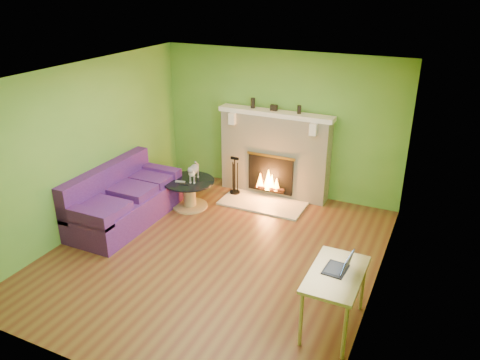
# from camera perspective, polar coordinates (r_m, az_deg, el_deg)

# --- Properties ---
(floor) EXTENTS (5.00, 5.00, 0.00)m
(floor) POSITION_cam_1_polar(r_m,az_deg,el_deg) (6.97, -2.99, -8.89)
(floor) COLOR #5E2E1B
(floor) RESTS_ON ground
(ceiling) EXTENTS (5.00, 5.00, 0.00)m
(ceiling) POSITION_cam_1_polar(r_m,az_deg,el_deg) (5.99, -3.52, 12.61)
(ceiling) COLOR white
(ceiling) RESTS_ON wall_back
(wall_back) EXTENTS (5.00, 0.00, 5.00)m
(wall_back) POSITION_cam_1_polar(r_m,az_deg,el_deg) (8.52, 4.80, 6.86)
(wall_back) COLOR #51902F
(wall_back) RESTS_ON floor
(wall_front) EXTENTS (5.00, 0.00, 5.00)m
(wall_front) POSITION_cam_1_polar(r_m,az_deg,el_deg) (4.58, -18.42, -9.89)
(wall_front) COLOR #51902F
(wall_front) RESTS_ON floor
(wall_left) EXTENTS (0.00, 5.00, 5.00)m
(wall_left) POSITION_cam_1_polar(r_m,az_deg,el_deg) (7.64, -18.31, 3.74)
(wall_left) COLOR #51902F
(wall_left) RESTS_ON floor
(wall_right) EXTENTS (0.00, 5.00, 5.00)m
(wall_right) POSITION_cam_1_polar(r_m,az_deg,el_deg) (5.73, 17.02, -2.68)
(wall_right) COLOR #51902F
(wall_right) RESTS_ON floor
(window_frame) EXTENTS (0.00, 1.20, 1.20)m
(window_frame) POSITION_cam_1_polar(r_m,az_deg,el_deg) (4.82, 15.48, -4.30)
(window_frame) COLOR silver
(window_frame) RESTS_ON wall_right
(window_pane) EXTENTS (0.00, 1.06, 1.06)m
(window_pane) POSITION_cam_1_polar(r_m,az_deg,el_deg) (4.82, 15.39, -4.28)
(window_pane) COLOR white
(window_pane) RESTS_ON wall_right
(fireplace) EXTENTS (2.10, 0.46, 1.58)m
(fireplace) POSITION_cam_1_polar(r_m,az_deg,el_deg) (8.52, 4.24, 3.14)
(fireplace) COLOR beige
(fireplace) RESTS_ON floor
(hearth) EXTENTS (1.50, 0.75, 0.03)m
(hearth) POSITION_cam_1_polar(r_m,az_deg,el_deg) (8.38, 2.80, -2.82)
(hearth) COLOR beige
(hearth) RESTS_ON floor
(mantel) EXTENTS (2.10, 0.28, 0.08)m
(mantel) POSITION_cam_1_polar(r_m,az_deg,el_deg) (8.27, 4.35, 8.09)
(mantel) COLOR white
(mantel) RESTS_ON fireplace
(sofa) EXTENTS (0.93, 2.05, 0.92)m
(sofa) POSITION_cam_1_polar(r_m,az_deg,el_deg) (7.92, -14.11, -2.46)
(sofa) COLOR #421759
(sofa) RESTS_ON floor
(coffee_table) EXTENTS (0.89, 0.89, 0.50)m
(coffee_table) POSITION_cam_1_polar(r_m,az_deg,el_deg) (8.20, -6.19, -1.43)
(coffee_table) COLOR tan
(coffee_table) RESTS_ON floor
(desk) EXTENTS (0.58, 0.99, 0.73)m
(desk) POSITION_cam_1_polar(r_m,az_deg,el_deg) (5.41, 11.57, -11.81)
(desk) COLOR tan
(desk) RESTS_ON floor
(cat) EXTENTS (0.33, 0.56, 0.33)m
(cat) POSITION_cam_1_polar(r_m,az_deg,el_deg) (8.05, -5.64, 1.04)
(cat) COLOR slate
(cat) RESTS_ON coffee_table
(remote_silver) EXTENTS (0.18, 0.09, 0.02)m
(remote_silver) POSITION_cam_1_polar(r_m,az_deg,el_deg) (8.07, -7.31, -0.19)
(remote_silver) COLOR gray
(remote_silver) RESTS_ON coffee_table
(remote_black) EXTENTS (0.16, 0.06, 0.02)m
(remote_black) POSITION_cam_1_polar(r_m,az_deg,el_deg) (7.96, -6.81, -0.51)
(remote_black) COLOR black
(remote_black) RESTS_ON coffee_table
(laptop) EXTENTS (0.30, 0.33, 0.24)m
(laptop) POSITION_cam_1_polar(r_m,az_deg,el_deg) (5.34, 11.68, -9.66)
(laptop) COLOR black
(laptop) RESTS_ON desk
(fire_tools) EXTENTS (0.19, 0.19, 0.72)m
(fire_tools) POSITION_cam_1_polar(r_m,az_deg,el_deg) (8.58, -0.65, 0.61)
(fire_tools) COLOR black
(fire_tools) RESTS_ON hearth
(mantel_vase_left) EXTENTS (0.08, 0.08, 0.18)m
(mantel_vase_left) POSITION_cam_1_polar(r_m,az_deg,el_deg) (8.42, 1.59, 9.36)
(mantel_vase_left) COLOR black
(mantel_vase_left) RESTS_ON mantel
(mantel_vase_right) EXTENTS (0.07, 0.07, 0.14)m
(mantel_vase_right) POSITION_cam_1_polar(r_m,az_deg,el_deg) (8.13, 7.23, 8.52)
(mantel_vase_right) COLOR black
(mantel_vase_right) RESTS_ON mantel
(mantel_box) EXTENTS (0.12, 0.08, 0.10)m
(mantel_box) POSITION_cam_1_polar(r_m,az_deg,el_deg) (8.29, 4.16, 8.78)
(mantel_box) COLOR black
(mantel_box) RESTS_ON mantel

